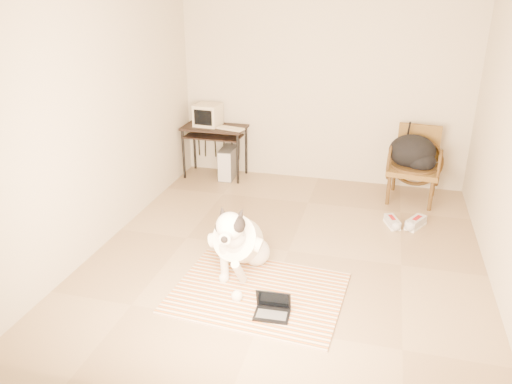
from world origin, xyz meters
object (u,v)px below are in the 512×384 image
at_px(dog, 239,242).
at_px(computer_desk, 214,134).
at_px(crt_monitor, 208,115).
at_px(backpack, 414,153).
at_px(rattan_chair, 415,164).
at_px(pc_tower, 228,163).
at_px(laptop, 272,308).

height_order(dog, computer_desk, dog).
xyz_separation_m(crt_monitor, backpack, (2.87, -0.22, -0.27)).
height_order(computer_desk, rattan_chair, rattan_chair).
xyz_separation_m(crt_monitor, pc_tower, (0.31, -0.04, -0.69)).
distance_m(pc_tower, backpack, 2.60).
distance_m(computer_desk, rattan_chair, 2.81).
bearing_deg(pc_tower, computer_desk, -179.32).
xyz_separation_m(dog, crt_monitor, (-1.21, 2.53, 0.58)).
height_order(crt_monitor, pc_tower, crt_monitor).
distance_m(crt_monitor, rattan_chair, 2.94).
bearing_deg(pc_tower, backpack, -3.94).
relative_size(dog, rattan_chair, 1.20).
height_order(laptop, backpack, backpack).
bearing_deg(rattan_chair, pc_tower, 176.92).
relative_size(rattan_chair, backpack, 1.60).
height_order(rattan_chair, backpack, rattan_chair).
height_order(crt_monitor, backpack, crt_monitor).
distance_m(computer_desk, backpack, 2.77).
height_order(computer_desk, crt_monitor, crt_monitor).
relative_size(laptop, computer_desk, 0.34).
xyz_separation_m(computer_desk, rattan_chair, (2.80, -0.14, -0.17)).
bearing_deg(pc_tower, dog, -70.18).
height_order(laptop, crt_monitor, crt_monitor).
relative_size(computer_desk, pc_tower, 1.88).
xyz_separation_m(pc_tower, rattan_chair, (2.60, -0.14, 0.26)).
relative_size(laptop, pc_tower, 0.65).
distance_m(dog, laptop, 0.83).
relative_size(crt_monitor, pc_tower, 0.77).
relative_size(crt_monitor, backpack, 0.62).
bearing_deg(rattan_chair, laptop, -112.37).
xyz_separation_m(computer_desk, backpack, (2.77, -0.17, -0.01)).
bearing_deg(laptop, backpack, 67.92).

